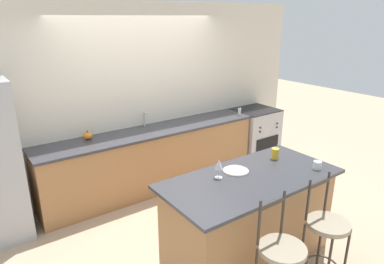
# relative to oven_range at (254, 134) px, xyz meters

# --- Properties ---
(ground_plane) EXTENTS (18.00, 18.00, 0.00)m
(ground_plane) POSITION_rel_oven_range_xyz_m (-2.08, -0.33, -0.46)
(ground_plane) COLOR tan
(wall_back) EXTENTS (6.00, 0.07, 2.70)m
(wall_back) POSITION_rel_oven_range_xyz_m (-2.08, 0.36, 0.89)
(wall_back) COLOR beige
(wall_back) RESTS_ON ground_plane
(back_counter) EXTENTS (3.37, 0.67, 0.92)m
(back_counter) POSITION_rel_oven_range_xyz_m (-2.08, 0.04, 0.00)
(back_counter) COLOR #A87547
(back_counter) RESTS_ON ground_plane
(sink_faucet) EXTENTS (0.02, 0.13, 0.22)m
(sink_faucet) POSITION_rel_oven_range_xyz_m (-2.08, 0.24, 0.60)
(sink_faucet) COLOR #ADAFB5
(sink_faucet) RESTS_ON back_counter
(kitchen_island) EXTENTS (1.86, 0.89, 0.96)m
(kitchen_island) POSITION_rel_oven_range_xyz_m (-2.05, -1.97, 0.03)
(kitchen_island) COLOR #A87547
(kitchen_island) RESTS_ON ground_plane
(oven_range) EXTENTS (0.74, 0.69, 0.92)m
(oven_range) POSITION_rel_oven_range_xyz_m (0.00, 0.00, 0.00)
(oven_range) COLOR #B7B7BC
(oven_range) RESTS_ON ground_plane
(bar_stool_near) EXTENTS (0.40, 0.40, 1.11)m
(bar_stool_near) POSITION_rel_oven_range_xyz_m (-2.36, -2.66, 0.11)
(bar_stool_near) COLOR #332D28
(bar_stool_near) RESTS_ON ground_plane
(bar_stool_far) EXTENTS (0.40, 0.40, 1.11)m
(bar_stool_far) POSITION_rel_oven_range_xyz_m (-1.74, -2.66, 0.11)
(bar_stool_far) COLOR #332D28
(bar_stool_far) RESTS_ON ground_plane
(dinner_plate) EXTENTS (0.27, 0.27, 0.02)m
(dinner_plate) POSITION_rel_oven_range_xyz_m (-2.09, -1.78, 0.51)
(dinner_plate) COLOR beige
(dinner_plate) RESTS_ON kitchen_island
(wine_glass) EXTENTS (0.08, 0.08, 0.20)m
(wine_glass) POSITION_rel_oven_range_xyz_m (-2.33, -1.80, 0.64)
(wine_glass) COLOR white
(wine_glass) RESTS_ON kitchen_island
(coffee_mug) EXTENTS (0.11, 0.08, 0.09)m
(coffee_mug) POSITION_rel_oven_range_xyz_m (-1.35, -2.24, 0.54)
(coffee_mug) COLOR white
(coffee_mug) RESTS_ON kitchen_island
(tumbler_cup) EXTENTS (0.09, 0.09, 0.12)m
(tumbler_cup) POSITION_rel_oven_range_xyz_m (-1.50, -1.79, 0.56)
(tumbler_cup) COLOR gold
(tumbler_cup) RESTS_ON kitchen_island
(pumpkin_decoration) EXTENTS (0.12, 0.12, 0.12)m
(pumpkin_decoration) POSITION_rel_oven_range_xyz_m (-2.97, 0.18, 0.51)
(pumpkin_decoration) COLOR orange
(pumpkin_decoration) RESTS_ON back_counter
(soap_bottle) EXTENTS (0.05, 0.05, 0.14)m
(soap_bottle) POSITION_rel_oven_range_xyz_m (-0.48, -0.10, 0.52)
(soap_bottle) COLOR silver
(soap_bottle) RESTS_ON back_counter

